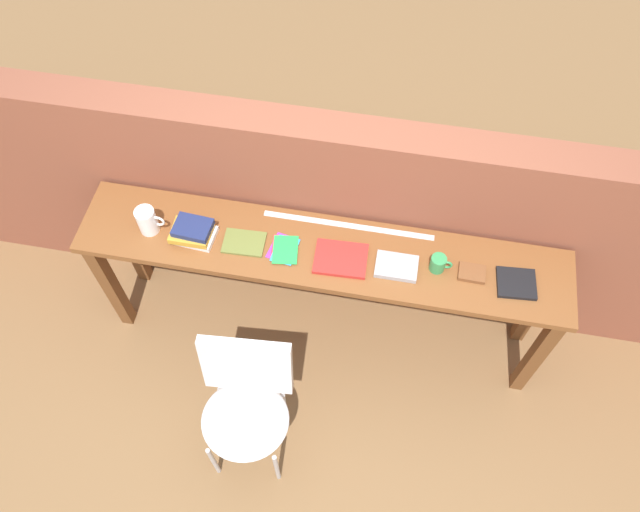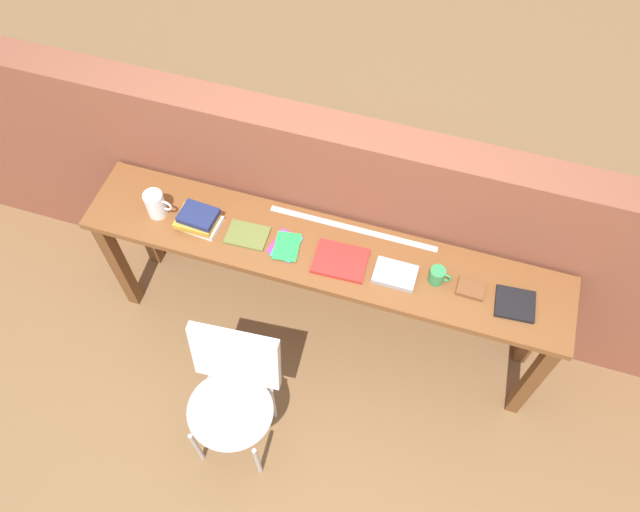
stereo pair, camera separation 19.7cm
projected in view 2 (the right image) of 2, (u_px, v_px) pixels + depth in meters
The scene contains 14 objects.
ground_plane at pixel (308, 370), 3.71m from camera, with size 40.00×40.00×0.00m, color brown.
brick_wall_back at pixel (341, 218), 3.44m from camera, with size 6.00×0.20×1.41m, color brown.
sideboard at pixel (323, 265), 3.24m from camera, with size 2.50×0.44×0.88m.
chair_white_moulded at pixel (232, 392), 3.09m from camera, with size 0.47×0.49×0.89m.
pitcher_white at pixel (156, 204), 3.18m from camera, with size 0.14×0.10×0.18m.
book_stack_leftmost at pixel (198, 220), 3.16m from camera, with size 0.22×0.16×0.10m.
magazine_cycling at pixel (247, 235), 3.16m from camera, with size 0.21×0.15×0.01m, color olive.
pamphlet_pile_colourful at pixel (286, 245), 3.13m from camera, with size 0.16×0.19×0.01m.
book_open_centre at pixel (340, 261), 3.07m from camera, with size 0.26×0.20×0.02m, color red.
book_grey_hardcover at pixel (395, 274), 3.03m from camera, with size 0.21×0.15×0.03m, color #9E9EA3.
mug at pixel (438, 276), 2.99m from camera, with size 0.11×0.08×0.09m.
leather_journal_brown at pixel (471, 289), 2.99m from camera, with size 0.13×0.10×0.02m, color brown.
book_repair_rightmost at pixel (515, 304), 2.95m from camera, with size 0.19×0.17×0.02m, color black.
ruler_metal_back_edge at pixel (353, 228), 3.19m from camera, with size 0.88×0.03×0.00m, color silver.
Camera 2 is at (0.48, -1.32, 3.50)m, focal length 35.00 mm.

